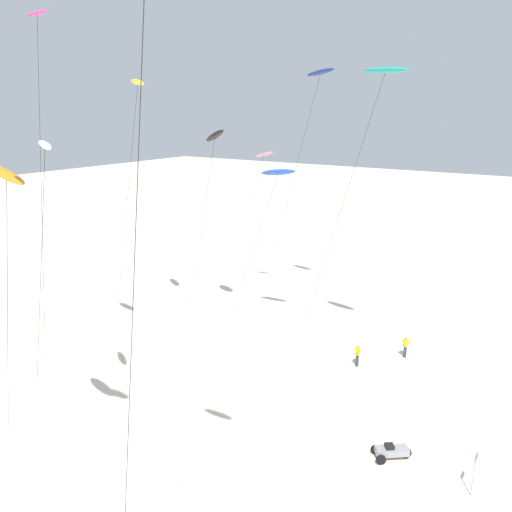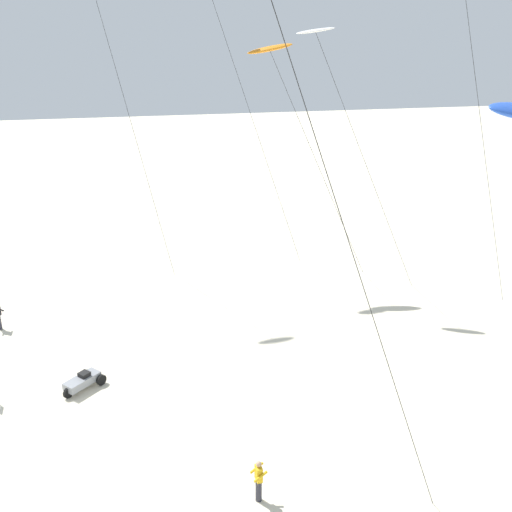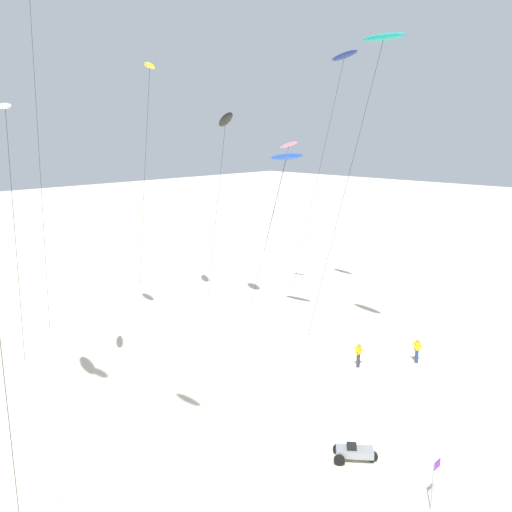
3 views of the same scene
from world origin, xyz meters
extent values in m
plane|color=beige|center=(0.00, 0.00, 0.00)|extent=(260.00, 260.00, 0.00)
ellipsoid|color=yellow|center=(2.29, 23.99, 19.51)|extent=(2.25, 2.79, 0.67)
cylinder|color=#262626|center=(3.43, 27.18, 9.69)|extent=(2.32, 6.40, 19.39)
ellipsoid|color=teal|center=(5.26, 6.31, 19.91)|extent=(1.46, 3.26, 0.49)
cylinder|color=#262626|center=(6.48, 9.69, 9.89)|extent=(2.47, 6.79, 19.79)
ellipsoid|color=pink|center=(13.58, 20.27, 13.70)|extent=(0.53, 1.98, 0.86)
cylinder|color=#262626|center=(14.64, 23.20, 6.82)|extent=(2.14, 5.89, 13.64)
cylinder|color=#262626|center=(-6.41, 24.46, 11.33)|extent=(2.08, 5.73, 22.66)
ellipsoid|color=navy|center=(14.00, 15.13, 20.48)|extent=(1.57, 3.05, 0.83)
cylinder|color=#262626|center=(15.24, 18.58, 10.18)|extent=(2.52, 6.93, 20.37)
ellipsoid|color=blue|center=(7.15, 14.91, 13.10)|extent=(0.96, 2.97, 1.03)
cylinder|color=#262626|center=(8.18, 17.77, 6.48)|extent=(2.09, 5.74, 12.97)
ellipsoid|color=black|center=(5.77, 19.68, 15.67)|extent=(2.36, 3.08, 1.43)
cylinder|color=#262626|center=(6.56, 21.87, 7.76)|extent=(1.61, 4.41, 15.53)
ellipsoid|color=white|center=(-11.57, 16.31, 16.07)|extent=(1.61, 2.26, 0.55)
cylinder|color=#262626|center=(-10.36, 19.68, 8.00)|extent=(2.46, 6.77, 16.01)
cylinder|color=#33333D|center=(5.73, 7.33, 0.44)|extent=(0.22, 0.22, 0.88)
cube|color=gold|center=(5.73, 7.33, 1.17)|extent=(0.34, 0.20, 0.58)
sphere|color=tan|center=(5.73, 7.33, 1.57)|extent=(0.20, 0.20, 0.20)
cylinder|color=gold|center=(5.95, 7.33, 1.22)|extent=(0.09, 0.50, 0.39)
cylinder|color=gold|center=(5.51, 7.33, 1.22)|extent=(0.09, 0.50, 0.39)
cylinder|color=navy|center=(8.98, 4.97, 0.44)|extent=(0.22, 0.22, 0.88)
cube|color=gold|center=(8.98, 4.97, 1.17)|extent=(0.39, 0.35, 0.58)
sphere|color=tan|center=(8.98, 4.97, 1.57)|extent=(0.20, 0.20, 0.20)
cylinder|color=gold|center=(9.17, 4.86, 1.22)|extent=(0.33, 0.48, 0.39)
cylinder|color=gold|center=(8.79, 5.08, 1.22)|extent=(0.33, 0.48, 0.39)
cube|color=gray|center=(-3.14, 1.53, 0.44)|extent=(1.61, 1.76, 0.36)
cube|color=black|center=(-3.24, 1.65, 0.72)|extent=(0.62, 0.62, 0.20)
cylinder|color=black|center=(-2.64, 0.90, 0.26)|extent=(0.42, 0.48, 0.52)
cylinder|color=black|center=(-3.24, 2.38, 0.26)|extent=(0.42, 0.48, 0.52)
cylinder|color=black|center=(-3.95, 1.81, 0.26)|extent=(0.42, 0.48, 0.52)
cylinder|color=gray|center=(-3.84, -2.63, 1.05)|extent=(0.05, 0.05, 2.10)
cube|color=purple|center=(-3.56, -2.63, 1.90)|extent=(0.52, 0.03, 0.36)
camera|label=1|loc=(-27.95, -6.38, 17.79)|focal=38.64mm
camera|label=2|loc=(19.69, 2.85, 14.55)|focal=37.63mm
camera|label=3|loc=(-22.82, -11.24, 14.97)|focal=39.03mm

